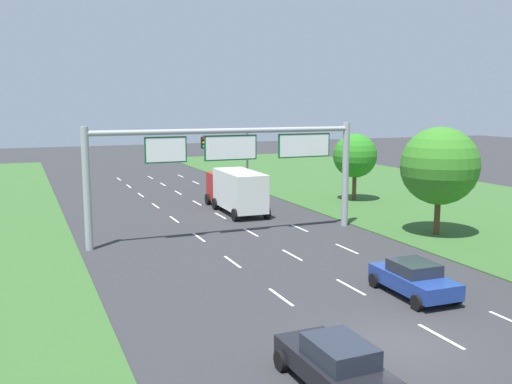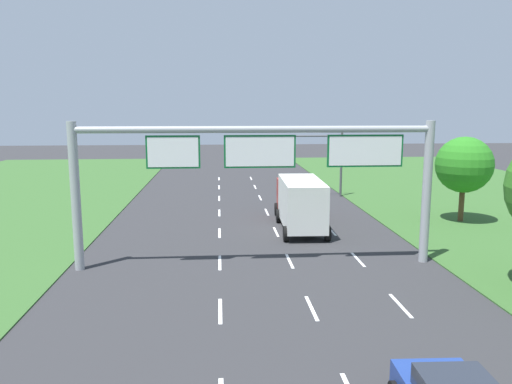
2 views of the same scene
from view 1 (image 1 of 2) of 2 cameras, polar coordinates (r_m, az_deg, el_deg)
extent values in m
plane|color=#2D2D30|center=(21.03, 14.23, -14.53)|extent=(200.00, 200.00, 0.00)
cube|color=white|center=(20.10, 10.08, -15.52)|extent=(0.14, 2.40, 0.01)
cube|color=white|center=(24.97, 2.50, -10.44)|extent=(0.14, 2.40, 0.01)
cube|color=white|center=(30.25, -2.37, -6.98)|extent=(0.14, 2.40, 0.01)
cube|color=white|center=(35.76, -5.73, -4.53)|extent=(0.14, 2.40, 0.01)
cube|color=white|center=(41.41, -8.17, -2.73)|extent=(0.14, 2.40, 0.01)
cube|color=white|center=(47.14, -10.01, -1.36)|extent=(0.14, 2.40, 0.01)
cube|color=white|center=(52.93, -11.45, -0.29)|extent=(0.14, 2.40, 0.01)
cube|color=white|center=(58.77, -12.61, 0.57)|extent=(0.14, 2.40, 0.01)
cube|color=white|center=(64.63, -13.55, 1.27)|extent=(0.14, 2.40, 0.01)
cube|color=white|center=(22.06, 17.97, -13.55)|extent=(0.14, 2.40, 0.01)
cube|color=white|center=(26.58, 9.44, -9.35)|extent=(0.14, 2.40, 0.01)
cube|color=white|center=(31.59, 3.63, -6.30)|extent=(0.14, 2.40, 0.01)
cube|color=white|center=(36.90, -0.52, -4.06)|extent=(0.14, 2.40, 0.01)
cube|color=white|center=(42.39, -3.58, -2.38)|extent=(0.14, 2.40, 0.01)
cube|color=white|center=(48.01, -5.94, -1.09)|extent=(0.14, 2.40, 0.01)
cube|color=white|center=(53.71, -7.79, -0.06)|extent=(0.14, 2.40, 0.01)
cube|color=white|center=(59.47, -9.29, 0.76)|extent=(0.14, 2.40, 0.01)
cube|color=white|center=(65.27, -10.52, 1.44)|extent=(0.14, 2.40, 0.01)
cube|color=white|center=(28.52, 15.47, -8.28)|extent=(0.14, 2.40, 0.01)
cube|color=white|center=(33.25, 9.07, -5.62)|extent=(0.14, 2.40, 0.01)
cube|color=white|center=(38.33, 4.34, -3.60)|extent=(0.14, 2.40, 0.01)
cube|color=white|center=(43.64, 0.76, -2.04)|extent=(0.14, 2.40, 0.01)
cube|color=white|center=(49.11, -2.02, -0.82)|extent=(0.14, 2.40, 0.01)
cube|color=white|center=(54.70, -4.25, 0.16)|extent=(0.14, 2.40, 0.01)
cube|color=white|center=(60.36, -6.06, 0.95)|extent=(0.14, 2.40, 0.01)
cube|color=white|center=(66.09, -7.55, 1.61)|extent=(0.14, 2.40, 0.01)
cube|color=navy|center=(25.86, 15.49, -8.57)|extent=(2.06, 4.30, 0.66)
cube|color=#232833|center=(25.71, 15.53, -7.30)|extent=(1.70, 1.99, 0.52)
cylinder|color=black|center=(26.66, 11.74, -8.65)|extent=(0.24, 0.65, 0.64)
cylinder|color=black|center=(27.72, 15.19, -8.09)|extent=(0.24, 0.65, 0.64)
cylinder|color=black|center=(24.22, 15.78, -10.61)|extent=(0.24, 0.65, 0.64)
cylinder|color=black|center=(25.38, 19.39, -9.87)|extent=(0.24, 0.65, 0.64)
cube|color=black|center=(17.47, 7.93, -17.06)|extent=(1.89, 4.51, 0.64)
cube|color=#232833|center=(17.05, 8.36, -15.46)|extent=(1.55, 2.10, 0.59)
cylinder|color=black|center=(18.53, 2.50, -16.49)|extent=(0.23, 0.64, 0.64)
cylinder|color=black|center=(19.35, 7.62, -15.42)|extent=(0.23, 0.64, 0.64)
cube|color=#B21E19|center=(46.73, -3.36, 0.59)|extent=(2.26, 2.17, 2.20)
cube|color=silver|center=(42.73, -1.64, 0.22)|extent=(2.54, 6.12, 2.77)
cylinder|color=black|center=(47.05, -4.84, -0.72)|extent=(0.31, 0.91, 0.90)
cylinder|color=black|center=(47.72, -2.23, -0.56)|extent=(0.31, 0.91, 0.90)
cylinder|color=black|center=(44.86, -4.12, -1.19)|extent=(0.31, 0.91, 0.90)
cylinder|color=black|center=(45.60, -1.21, -1.00)|extent=(0.31, 0.91, 0.90)
cylinder|color=black|center=(40.32, -2.12, -2.31)|extent=(0.31, 0.91, 0.90)
cylinder|color=black|center=(41.15, 1.08, -2.08)|extent=(0.31, 0.91, 0.90)
cylinder|color=#9EA0A5|center=(33.27, -16.55, 0.27)|extent=(0.44, 0.44, 7.00)
cylinder|color=#9EA0A5|center=(38.78, 8.93, 1.71)|extent=(0.44, 0.44, 7.00)
cylinder|color=#9EA0A5|center=(34.86, -2.86, 6.13)|extent=(16.80, 0.32, 0.32)
cube|color=#0C5B28|center=(33.81, -9.01, 4.19)|extent=(2.50, 0.12, 1.54)
cube|color=white|center=(33.75, -8.98, 4.18)|extent=(2.34, 0.01, 1.38)
cube|color=#0C5B28|center=(34.99, -2.54, 4.45)|extent=(3.38, 0.12, 1.54)
cube|color=white|center=(34.93, -2.50, 4.44)|extent=(3.22, 0.01, 1.38)
cube|color=#0C5B28|center=(37.03, 4.84, 4.67)|extent=(3.67, 0.12, 1.54)
cube|color=white|center=(36.97, 4.89, 4.66)|extent=(3.51, 0.01, 1.38)
cylinder|color=#47494F|center=(55.69, -0.87, 3.23)|extent=(0.20, 0.20, 5.60)
cylinder|color=#47494F|center=(54.71, -3.08, 5.69)|extent=(4.50, 0.14, 0.14)
cube|color=black|center=(54.04, -5.33, 4.94)|extent=(0.32, 0.36, 1.10)
sphere|color=red|center=(53.82, -5.27, 5.32)|extent=(0.22, 0.22, 0.22)
sphere|color=orange|center=(53.85, -5.26, 4.93)|extent=(0.22, 0.22, 0.22)
sphere|color=green|center=(53.87, -5.26, 4.53)|extent=(0.22, 0.22, 0.22)
cylinder|color=#513823|center=(37.66, 17.66, -2.21)|extent=(0.37, 0.37, 2.60)
sphere|color=#347822|center=(37.22, 17.88, 2.51)|extent=(4.86, 4.86, 4.86)
cylinder|color=#513823|center=(49.36, 9.80, 0.56)|extent=(0.35, 0.35, 2.48)
sphere|color=#297A1E|center=(49.06, 9.88, 3.61)|extent=(3.72, 3.72, 3.72)
camera|label=2|loc=(13.80, 24.47, 5.25)|focal=35.00mm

